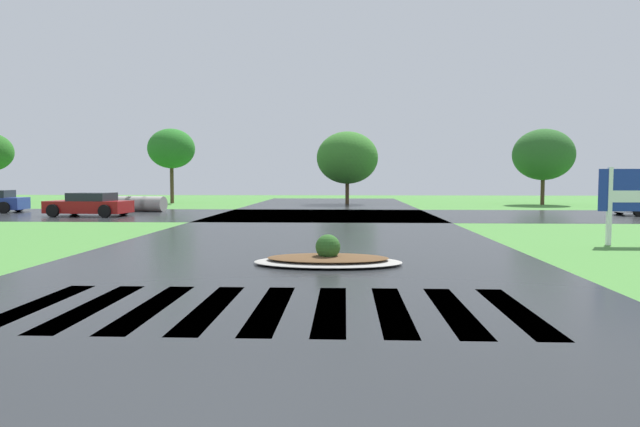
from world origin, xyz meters
name	(u,v)px	position (x,y,z in m)	size (l,w,h in m)	color
asphalt_roadway	(300,257)	(0.00, 10.00, 0.00)	(11.46, 80.00, 0.01)	#232628
asphalt_cross_road	(324,215)	(0.00, 25.73, 0.00)	(90.00, 10.32, 0.01)	#232628
crosswalk_stripes	(271,308)	(0.00, 4.48, 0.00)	(7.65, 3.19, 0.01)	white
median_island	(328,259)	(0.72, 8.79, 0.13)	(3.34, 1.81, 0.68)	#9E9B93
car_white_sedan	(90,205)	(-11.96, 24.42, 0.58)	(4.21, 2.40, 1.20)	maroon
drainage_pipe_stack	(138,204)	(-10.97, 28.57, 0.44)	(3.43, 1.59, 0.89)	#9E9B93
background_treeline	(320,154)	(-0.76, 38.34, 3.72)	(45.47, 4.98, 5.73)	#4C3823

